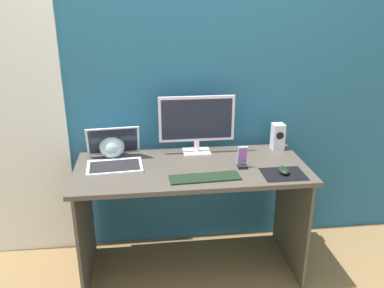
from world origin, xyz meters
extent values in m
plane|color=olive|center=(0.00, 0.00, 0.00)|extent=(8.00, 8.00, 0.00)
cube|color=#265E7F|center=(0.00, 0.39, 1.25)|extent=(6.00, 0.04, 2.50)
cube|color=white|center=(-1.20, 0.36, 1.01)|extent=(0.82, 0.02, 2.02)
cube|color=#4B433A|center=(0.00, 0.00, 0.74)|extent=(1.43, 0.64, 0.03)
cube|color=#4D4539|center=(-0.68, 0.00, 0.36)|extent=(0.02, 0.60, 0.73)
cube|color=#4F4937|center=(0.68, 0.00, 0.36)|extent=(0.02, 0.60, 0.73)
cube|color=white|center=(0.06, 0.22, 0.76)|extent=(0.18, 0.14, 0.01)
cylinder|color=white|center=(0.06, 0.22, 0.81)|extent=(0.04, 0.04, 0.07)
cube|color=white|center=(0.06, 0.22, 0.99)|extent=(0.50, 0.02, 0.30)
cube|color=#1E2333|center=(0.06, 0.21, 0.99)|extent=(0.46, 0.00, 0.27)
cube|color=silver|center=(0.62, 0.23, 0.85)|extent=(0.08, 0.08, 0.18)
cylinder|color=black|center=(0.62, 0.18, 0.87)|extent=(0.05, 0.00, 0.05)
cube|color=white|center=(-0.47, 0.04, 0.76)|extent=(0.35, 0.25, 0.02)
cube|color=black|center=(-0.47, 0.03, 0.77)|extent=(0.31, 0.20, 0.00)
cube|color=white|center=(-0.48, 0.19, 0.87)|extent=(0.34, 0.12, 0.21)
cube|color=#1E2333|center=(-0.48, 0.19, 0.88)|extent=(0.31, 0.10, 0.18)
sphere|color=silver|center=(-0.49, 0.21, 0.83)|extent=(0.16, 0.16, 0.16)
cube|color=black|center=(0.06, -0.18, 0.76)|extent=(0.41, 0.14, 0.01)
cube|color=black|center=(0.53, -0.18, 0.76)|extent=(0.25, 0.20, 0.00)
ellipsoid|color=black|center=(0.53, -0.17, 0.78)|extent=(0.07, 0.10, 0.04)
cube|color=black|center=(0.31, -0.06, 0.77)|extent=(0.06, 0.05, 0.02)
cube|color=silver|center=(0.31, -0.05, 0.84)|extent=(0.06, 0.03, 0.12)
cube|color=#A559BF|center=(0.31, -0.06, 0.84)|extent=(0.05, 0.02, 0.10)
camera|label=1|loc=(-0.27, -2.24, 1.75)|focal=37.26mm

